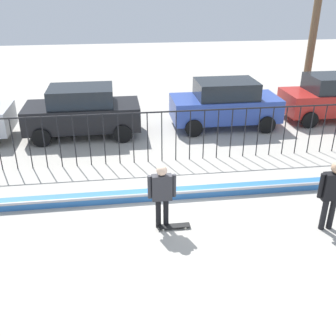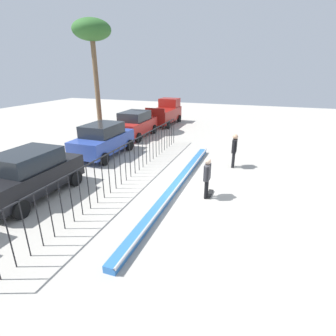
{
  "view_description": "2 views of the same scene",
  "coord_description": "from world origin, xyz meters",
  "px_view_note": "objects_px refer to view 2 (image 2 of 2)",
  "views": [
    {
      "loc": [
        -1.43,
        -8.8,
        5.51
      ],
      "look_at": [
        -0.17,
        0.38,
        1.04
      ],
      "focal_mm": 41.98,
      "sensor_mm": 36.0,
      "label": 1
    },
    {
      "loc": [
        -9.93,
        -2.5,
        4.87
      ],
      "look_at": [
        -0.37,
        0.89,
        1.03
      ],
      "focal_mm": 28.03,
      "sensor_mm": 36.0,
      "label": 2
    }
  ],
  "objects_px": {
    "palm_tree_tall": "(92,34)",
    "parked_car_black": "(30,174)",
    "skateboard": "(210,194)",
    "parked_car_blue": "(103,140)",
    "camera_operator": "(234,148)",
    "parked_car_red": "(135,124)",
    "skateboarder": "(207,174)",
    "pickup_truck": "(165,113)"
  },
  "relations": [
    {
      "from": "skateboarder",
      "to": "palm_tree_tall",
      "type": "distance_m",
      "value": 14.93
    },
    {
      "from": "camera_operator",
      "to": "parked_car_red",
      "type": "xyz_separation_m",
      "value": [
        4.35,
        7.84,
        -0.1
      ]
    },
    {
      "from": "parked_car_black",
      "to": "parked_car_blue",
      "type": "height_order",
      "value": "same"
    },
    {
      "from": "parked_car_blue",
      "to": "pickup_truck",
      "type": "relative_size",
      "value": 0.91
    },
    {
      "from": "skateboard",
      "to": "parked_car_blue",
      "type": "height_order",
      "value": "parked_car_blue"
    },
    {
      "from": "skateboarder",
      "to": "palm_tree_tall",
      "type": "height_order",
      "value": "palm_tree_tall"
    },
    {
      "from": "palm_tree_tall",
      "to": "parked_car_black",
      "type": "bearing_deg",
      "value": -160.44
    },
    {
      "from": "palm_tree_tall",
      "to": "parked_car_red",
      "type": "bearing_deg",
      "value": -95.29
    },
    {
      "from": "skateboard",
      "to": "pickup_truck",
      "type": "xyz_separation_m",
      "value": [
        13.39,
        6.86,
        0.98
      ]
    },
    {
      "from": "camera_operator",
      "to": "palm_tree_tall",
      "type": "xyz_separation_m",
      "value": [
        4.65,
        11.11,
        6.17
      ]
    },
    {
      "from": "skateboard",
      "to": "parked_car_black",
      "type": "bearing_deg",
      "value": 108.06
    },
    {
      "from": "skateboard",
      "to": "pickup_truck",
      "type": "bearing_deg",
      "value": 24.86
    },
    {
      "from": "skateboard",
      "to": "parked_car_black",
      "type": "height_order",
      "value": "parked_car_black"
    },
    {
      "from": "skateboard",
      "to": "parked_car_blue",
      "type": "xyz_separation_m",
      "value": [
        3.14,
        7.0,
        0.91
      ]
    },
    {
      "from": "skateboarder",
      "to": "palm_tree_tall",
      "type": "bearing_deg",
      "value": 54.36
    },
    {
      "from": "parked_car_red",
      "to": "pickup_truck",
      "type": "distance_m",
      "value": 5.39
    },
    {
      "from": "skateboarder",
      "to": "parked_car_red",
      "type": "xyz_separation_m",
      "value": [
        8.29,
        7.23,
        -0.03
      ]
    },
    {
      "from": "camera_operator",
      "to": "parked_car_black",
      "type": "height_order",
      "value": "parked_car_black"
    },
    {
      "from": "parked_car_blue",
      "to": "pickup_truck",
      "type": "bearing_deg",
      "value": -0.55
    },
    {
      "from": "parked_car_blue",
      "to": "parked_car_red",
      "type": "distance_m",
      "value": 4.88
    },
    {
      "from": "skateboard",
      "to": "pickup_truck",
      "type": "distance_m",
      "value": 15.07
    },
    {
      "from": "camera_operator",
      "to": "skateboard",
      "type": "bearing_deg",
      "value": 42.62
    },
    {
      "from": "skateboarder",
      "to": "camera_operator",
      "type": "distance_m",
      "value": 3.99
    },
    {
      "from": "camera_operator",
      "to": "parked_car_blue",
      "type": "bearing_deg",
      "value": -35.48
    },
    {
      "from": "palm_tree_tall",
      "to": "pickup_truck",
      "type": "bearing_deg",
      "value": -36.43
    },
    {
      "from": "skateboarder",
      "to": "camera_operator",
      "type": "xyz_separation_m",
      "value": [
        3.94,
        -0.61,
        0.06
      ]
    },
    {
      "from": "skateboard",
      "to": "parked_car_red",
      "type": "bearing_deg",
      "value": 40.16
    },
    {
      "from": "skateboard",
      "to": "palm_tree_tall",
      "type": "distance_m",
      "value": 15.27
    },
    {
      "from": "parked_car_black",
      "to": "palm_tree_tall",
      "type": "xyz_separation_m",
      "value": [
        10.82,
        3.85,
        6.26
      ]
    },
    {
      "from": "skateboarder",
      "to": "parked_car_blue",
      "type": "xyz_separation_m",
      "value": [
        3.42,
        6.9,
        -0.03
      ]
    },
    {
      "from": "skateboard",
      "to": "parked_car_blue",
      "type": "bearing_deg",
      "value": 63.55
    },
    {
      "from": "skateboarder",
      "to": "skateboard",
      "type": "distance_m",
      "value": 0.99
    },
    {
      "from": "parked_car_red",
      "to": "pickup_truck",
      "type": "xyz_separation_m",
      "value": [
        5.37,
        -0.47,
        0.06
      ]
    },
    {
      "from": "parked_car_red",
      "to": "palm_tree_tall",
      "type": "xyz_separation_m",
      "value": [
        0.3,
        3.28,
        6.26
      ]
    },
    {
      "from": "camera_operator",
      "to": "parked_car_red",
      "type": "distance_m",
      "value": 8.96
    },
    {
      "from": "skateboarder",
      "to": "parked_car_red",
      "type": "bearing_deg",
      "value": 44.72
    },
    {
      "from": "skateboarder",
      "to": "parked_car_blue",
      "type": "relative_size",
      "value": 0.39
    },
    {
      "from": "parked_car_red",
      "to": "skateboarder",
      "type": "bearing_deg",
      "value": -139.07
    },
    {
      "from": "camera_operator",
      "to": "palm_tree_tall",
      "type": "distance_m",
      "value": 13.53
    },
    {
      "from": "camera_operator",
      "to": "parked_car_black",
      "type": "bearing_deg",
      "value": 0.87
    },
    {
      "from": "camera_operator",
      "to": "pickup_truck",
      "type": "height_order",
      "value": "pickup_truck"
    },
    {
      "from": "skateboarder",
      "to": "parked_car_black",
      "type": "relative_size",
      "value": 0.39
    }
  ]
}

